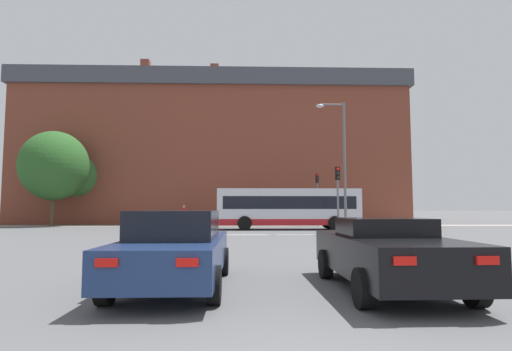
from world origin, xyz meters
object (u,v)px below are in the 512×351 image
at_px(street_lamp_junction, 340,154).
at_px(pedestrian_walking_west, 260,214).
at_px(traffic_light_near_right, 338,189).
at_px(pedestrian_waiting, 255,214).
at_px(pedestrian_walking_east, 184,213).
at_px(bus_crossing_lead, 288,208).
at_px(car_saloon_left, 176,248).
at_px(car_roadster_right, 387,253).
at_px(traffic_light_far_right, 317,191).

height_order(street_lamp_junction, pedestrian_walking_west, street_lamp_junction).
bearing_deg(traffic_light_near_right, pedestrian_waiting, 111.12).
bearing_deg(traffic_light_near_right, pedestrian_walking_east, 132.42).
xyz_separation_m(bus_crossing_lead, traffic_light_near_right, (2.43, -5.35, 1.16)).
bearing_deg(pedestrian_walking_west, car_saloon_left, 116.43).
distance_m(car_saloon_left, pedestrian_walking_west, 27.23).
bearing_deg(traffic_light_near_right, car_roadster_right, -100.10).
bearing_deg(traffic_light_far_right, car_roadster_right, -97.61).
height_order(bus_crossing_lead, traffic_light_far_right, traffic_light_far_right).
relative_size(car_roadster_right, pedestrian_waiting, 2.64).
xyz_separation_m(traffic_light_far_right, pedestrian_waiting, (-5.35, 1.54, -2.03)).
xyz_separation_m(bus_crossing_lead, pedestrian_walking_east, (-8.59, 6.71, -0.50)).
relative_size(car_saloon_left, traffic_light_near_right, 1.17).
xyz_separation_m(bus_crossing_lead, pedestrian_waiting, (-2.23, 6.71, -0.58)).
height_order(bus_crossing_lead, traffic_light_near_right, traffic_light_near_right).
distance_m(traffic_light_near_right, street_lamp_junction, 2.42).
bearing_deg(car_roadster_right, bus_crossing_lead, 87.99).
bearing_deg(car_roadster_right, street_lamp_junction, 78.26).
distance_m(car_saloon_left, bus_crossing_lead, 21.57).
height_order(car_roadster_right, pedestrian_walking_east, pedestrian_walking_east).
xyz_separation_m(car_roadster_right, pedestrian_walking_west, (-1.34, 27.48, 0.31)).
height_order(car_roadster_right, pedestrian_walking_west, pedestrian_walking_west).
height_order(traffic_light_near_right, pedestrian_walking_east, traffic_light_near_right).
xyz_separation_m(car_saloon_left, street_lamp_junction, (7.41, 16.61, 4.16)).
relative_size(car_saloon_left, street_lamp_junction, 0.57).
relative_size(bus_crossing_lead, street_lamp_junction, 1.24).
bearing_deg(bus_crossing_lead, car_roadster_right, 178.83).
bearing_deg(bus_crossing_lead, pedestrian_walking_west, 16.45).
relative_size(traffic_light_far_right, pedestrian_walking_west, 2.59).
relative_size(traffic_light_far_right, street_lamp_junction, 0.55).
distance_m(car_saloon_left, street_lamp_junction, 18.66).
relative_size(bus_crossing_lead, pedestrian_waiting, 6.07).
height_order(street_lamp_junction, pedestrian_waiting, street_lamp_junction).
bearing_deg(pedestrian_walking_east, street_lamp_junction, 7.11).
xyz_separation_m(car_roadster_right, pedestrian_walking_east, (-8.15, 28.17, 0.36)).
height_order(bus_crossing_lead, street_lamp_junction, street_lamp_junction).
height_order(traffic_light_far_right, pedestrian_walking_west, traffic_light_far_right).
distance_m(street_lamp_junction, pedestrian_waiting, 12.88).
xyz_separation_m(traffic_light_near_right, pedestrian_walking_east, (-11.02, 12.06, -1.66)).
xyz_separation_m(pedestrian_walking_east, pedestrian_walking_west, (6.81, -0.69, -0.04)).
xyz_separation_m(car_roadster_right, street_lamp_junction, (3.28, 17.01, 4.22)).
bearing_deg(pedestrian_walking_west, pedestrian_waiting, -24.71).
bearing_deg(traffic_light_far_right, pedestrian_waiting, 163.93).
relative_size(pedestrian_waiting, pedestrian_walking_east, 0.93).
xyz_separation_m(bus_crossing_lead, traffic_light_far_right, (3.12, 5.17, 1.45)).
bearing_deg(street_lamp_junction, car_saloon_left, -114.03).
distance_m(traffic_light_far_right, pedestrian_walking_east, 11.97).
relative_size(bus_crossing_lead, pedestrian_walking_east, 5.68).
distance_m(car_roadster_right, bus_crossing_lead, 21.48).
bearing_deg(pedestrian_waiting, street_lamp_junction, 150.23).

